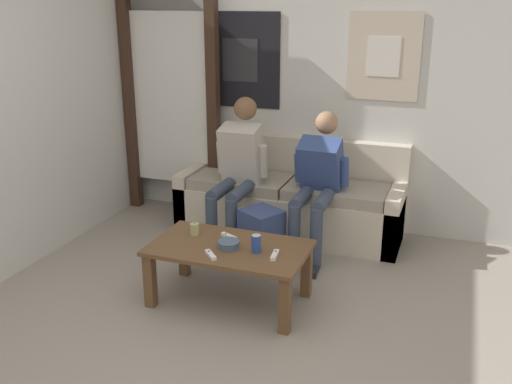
{
  "coord_description": "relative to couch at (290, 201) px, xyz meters",
  "views": [
    {
      "loc": [
        1.28,
        -2.41,
        2.05
      ],
      "look_at": [
        -0.14,
        1.43,
        0.66
      ],
      "focal_mm": 40.0,
      "sensor_mm": 36.0,
      "label": 1
    }
  ],
  "objects": [
    {
      "name": "ground_plane",
      "position": [
        0.12,
        -2.31,
        -0.29
      ],
      "size": [
        18.0,
        18.0,
        0.0
      ],
      "primitive_type": "plane",
      "color": "gray"
    },
    {
      "name": "door_frame",
      "position": [
        -1.26,
        0.13,
        0.91
      ],
      "size": [
        1.0,
        0.1,
        2.15
      ],
      "color": "#382319",
      "rests_on": "ground_plane"
    },
    {
      "name": "game_controller_far_center",
      "position": [
        -0.08,
        -1.26,
        0.15
      ],
      "size": [
        0.14,
        0.1,
        0.03
      ],
      "color": "white",
      "rests_on": "coffee_table"
    },
    {
      "name": "person_seated_adult",
      "position": [
        -0.37,
        -0.36,
        0.39
      ],
      "size": [
        0.47,
        0.85,
        1.25
      ],
      "color": "#384256",
      "rests_on": "ground_plane"
    },
    {
      "name": "coffee_table",
      "position": [
        -0.02,
        -1.39,
        0.06
      ],
      "size": [
        1.09,
        0.63,
        0.43
      ],
      "color": "brown",
      "rests_on": "ground_plane"
    },
    {
      "name": "wall_back",
      "position": [
        0.12,
        0.35,
        0.98
      ],
      "size": [
        10.0,
        0.07,
        2.55
      ],
      "color": "silver",
      "rests_on": "ground_plane"
    },
    {
      "name": "pillar_candle",
      "position": [
        -0.33,
        -1.29,
        0.18
      ],
      "size": [
        0.07,
        0.07,
        0.1
      ],
      "color": "tan",
      "rests_on": "coffee_table"
    },
    {
      "name": "backpack",
      "position": [
        -0.03,
        -0.73,
        -0.08
      ],
      "size": [
        0.39,
        0.39,
        0.45
      ],
      "color": "navy",
      "rests_on": "ground_plane"
    },
    {
      "name": "drink_can_blue",
      "position": [
        0.19,
        -1.42,
        0.19
      ],
      "size": [
        0.07,
        0.07,
        0.12
      ],
      "color": "#28479E",
      "rests_on": "coffee_table"
    },
    {
      "name": "couch",
      "position": [
        0.0,
        0.0,
        0.0
      ],
      "size": [
        2.02,
        0.69,
        0.84
      ],
      "color": "beige",
      "rests_on": "ground_plane"
    },
    {
      "name": "game_controller_near_right",
      "position": [
        0.33,
        -1.44,
        0.15
      ],
      "size": [
        0.05,
        0.15,
        0.03
      ],
      "color": "white",
      "rests_on": "coffee_table"
    },
    {
      "name": "ceramic_bowl",
      "position": [
        -0.01,
        -1.42,
        0.17
      ],
      "size": [
        0.15,
        0.15,
        0.06
      ],
      "color": "#475B75",
      "rests_on": "coffee_table"
    },
    {
      "name": "person_seated_teen",
      "position": [
        0.33,
        -0.33,
        0.35
      ],
      "size": [
        0.47,
        0.89,
        1.16
      ],
      "color": "#384256",
      "rests_on": "ground_plane"
    },
    {
      "name": "game_controller_near_left",
      "position": [
        -0.07,
        -1.59,
        0.15
      ],
      "size": [
        0.12,
        0.13,
        0.03
      ],
      "color": "white",
      "rests_on": "coffee_table"
    }
  ]
}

